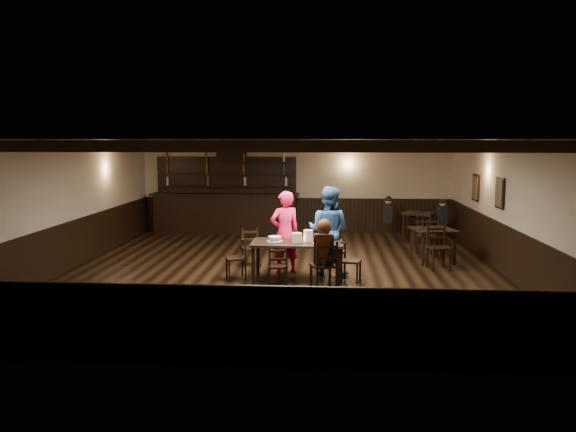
# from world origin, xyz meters

# --- Properties ---
(ground) EXTENTS (10.00, 10.00, 0.00)m
(ground) POSITION_xyz_m (0.00, 0.00, 0.00)
(ground) COLOR black
(ground) RESTS_ON ground
(room_shell) EXTENTS (9.02, 10.02, 2.71)m
(room_shell) POSITION_xyz_m (0.01, 0.04, 1.75)
(room_shell) COLOR beige
(room_shell) RESTS_ON ground
(dining_table) EXTENTS (1.74, 0.88, 0.75)m
(dining_table) POSITION_xyz_m (0.34, -0.76, 0.68)
(dining_table) COLOR black
(dining_table) RESTS_ON ground
(chair_near_left) EXTENTS (0.41, 0.39, 0.77)m
(chair_near_left) POSITION_xyz_m (0.01, -1.35, 0.45)
(chair_near_left) COLOR black
(chair_near_left) RESTS_ON ground
(chair_near_right) EXTENTS (0.54, 0.53, 0.92)m
(chair_near_right) POSITION_xyz_m (0.88, -1.56, 0.53)
(chair_near_right) COLOR black
(chair_near_right) RESTS_ON ground
(chair_end_left) EXTENTS (0.47, 0.49, 0.83)m
(chair_end_left) POSITION_xyz_m (-0.79, -0.75, 0.48)
(chair_end_left) COLOR black
(chair_end_left) RESTS_ON ground
(chair_end_right) EXTENTS (0.43, 0.44, 0.79)m
(chair_end_right) POSITION_xyz_m (1.30, -0.78, 0.46)
(chair_end_right) COLOR black
(chair_end_right) RESTS_ON ground
(chair_far_pushed) EXTENTS (0.47, 0.46, 0.80)m
(chair_far_pushed) POSITION_xyz_m (-0.73, 0.42, 0.47)
(chair_far_pushed) COLOR black
(chair_far_pushed) RESTS_ON ground
(woman_pink) EXTENTS (0.72, 0.61, 1.68)m
(woman_pink) POSITION_xyz_m (0.06, -0.22, 0.84)
(woman_pink) COLOR #FF256E
(woman_pink) RESTS_ON ground
(man_blue) EXTENTS (1.05, 0.93, 1.78)m
(man_blue) POSITION_xyz_m (0.93, -0.26, 0.89)
(man_blue) COLOR navy
(man_blue) RESTS_ON ground
(seated_person) EXTENTS (0.35, 0.53, 0.87)m
(seated_person) POSITION_xyz_m (0.85, -1.50, 0.85)
(seated_person) COLOR black
(seated_person) RESTS_ON ground
(cake) EXTENTS (0.31, 0.31, 0.10)m
(cake) POSITION_xyz_m (-0.10, -0.73, 0.80)
(cake) COLOR white
(cake) RESTS_ON dining_table
(plate_stack_a) EXTENTS (0.19, 0.19, 0.18)m
(plate_stack_a) POSITION_xyz_m (0.33, -0.80, 0.84)
(plate_stack_a) COLOR white
(plate_stack_a) RESTS_ON dining_table
(plate_stack_b) EXTENTS (0.18, 0.18, 0.22)m
(plate_stack_b) POSITION_xyz_m (0.55, -0.66, 0.86)
(plate_stack_b) COLOR white
(plate_stack_b) RESTS_ON dining_table
(tea_light) EXTENTS (0.04, 0.04, 0.06)m
(tea_light) POSITION_xyz_m (0.37, -0.70, 0.78)
(tea_light) COLOR #A5A8AD
(tea_light) RESTS_ON dining_table
(salt_shaker) EXTENTS (0.03, 0.03, 0.08)m
(salt_shaker) POSITION_xyz_m (0.75, -0.83, 0.79)
(salt_shaker) COLOR silver
(salt_shaker) RESTS_ON dining_table
(pepper_shaker) EXTENTS (0.03, 0.03, 0.08)m
(pepper_shaker) POSITION_xyz_m (0.71, -0.83, 0.79)
(pepper_shaker) COLOR #A5A8AD
(pepper_shaker) RESTS_ON dining_table
(drink_glass) EXTENTS (0.06, 0.06, 0.10)m
(drink_glass) POSITION_xyz_m (0.60, -0.59, 0.80)
(drink_glass) COLOR silver
(drink_glass) RESTS_ON dining_table
(menu_red) EXTENTS (0.34, 0.25, 0.00)m
(menu_red) POSITION_xyz_m (0.79, -0.90, 0.75)
(menu_red) COLOR maroon
(menu_red) RESTS_ON dining_table
(menu_blue) EXTENTS (0.32, 0.27, 0.00)m
(menu_blue) POSITION_xyz_m (0.83, -0.59, 0.75)
(menu_blue) COLOR #0F1C4B
(menu_blue) RESTS_ON dining_table
(bar_counter) EXTENTS (4.28, 0.70, 2.20)m
(bar_counter) POSITION_xyz_m (-2.05, 4.72, 0.73)
(bar_counter) COLOR black
(bar_counter) RESTS_ON ground
(back_table_a) EXTENTS (1.01, 1.01, 0.75)m
(back_table_a) POSITION_xyz_m (3.24, 1.04, 0.65)
(back_table_a) COLOR black
(back_table_a) RESTS_ON ground
(back_table_b) EXTENTS (1.01, 1.01, 0.75)m
(back_table_b) POSITION_xyz_m (3.36, 3.78, 0.65)
(back_table_b) COLOR black
(back_table_b) RESTS_ON ground
(bg_patron_left) EXTENTS (0.23, 0.35, 0.71)m
(bg_patron_left) POSITION_xyz_m (2.56, 3.91, 0.82)
(bg_patron_left) COLOR black
(bg_patron_left) RESTS_ON ground
(bg_patron_right) EXTENTS (0.27, 0.36, 0.67)m
(bg_patron_right) POSITION_xyz_m (3.96, 3.69, 0.80)
(bg_patron_right) COLOR black
(bg_patron_right) RESTS_ON ground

